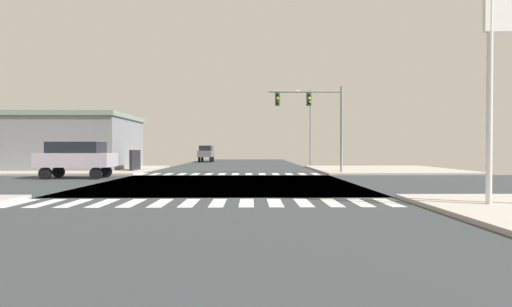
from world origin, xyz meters
TOP-DOWN VIEW (x-y plane):
  - ground at (0.00, 0.00)m, footprint 90.00×90.00m
  - sidewalk_corner_ne at (13.00, 12.00)m, footprint 12.00×12.00m
  - sidewalk_corner_nw at (-13.00, 12.00)m, footprint 12.00×12.00m
  - crosswalk_near at (-0.25, -7.30)m, footprint 13.50×2.00m
  - crosswalk_far at (-0.25, 7.30)m, footprint 13.50×2.00m
  - traffic_signal_mast at (6.14, 7.50)m, footprint 5.63×0.55m
  - gas_station_sign at (9.58, -8.58)m, footprint 1.60×0.20m
  - street_lamp at (7.54, 18.97)m, footprint 1.78×0.32m
  - bank_building at (-16.73, 13.43)m, footprint 15.94×8.72m
  - suv_nearside_1 at (-9.78, 3.50)m, footprint 4.60×1.96m
  - suv_crossing_2 at (-5.00, 32.50)m, footprint 1.96×4.60m

SIDE VIEW (x-z plane):
  - ground at x=0.00m, z-range -0.05..0.00m
  - crosswalk_near at x=-0.25m, z-range 0.00..0.01m
  - crosswalk_far at x=-0.25m, z-range 0.00..0.01m
  - sidewalk_corner_ne at x=13.00m, z-range 0.00..0.14m
  - sidewalk_corner_nw at x=-13.00m, z-range 0.00..0.14m
  - suv_nearside_1 at x=-9.78m, z-range 0.22..2.56m
  - suv_crossing_2 at x=-5.00m, z-range 0.22..2.56m
  - bank_building at x=-16.73m, z-range 0.01..4.98m
  - traffic_signal_mast at x=6.14m, z-range 1.54..8.15m
  - street_lamp at x=7.54m, z-range 0.79..9.00m
  - gas_station_sign at x=9.58m, z-range 1.76..10.71m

